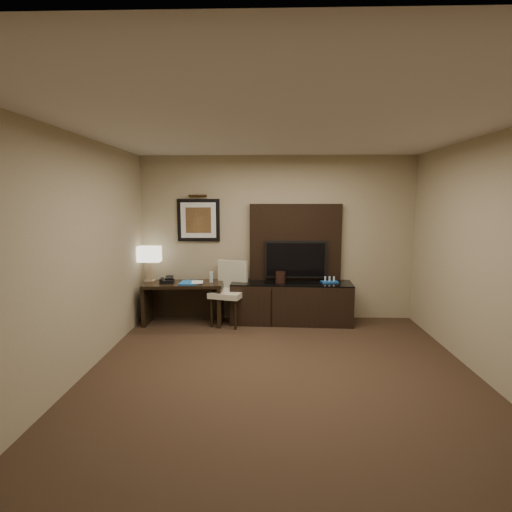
{
  "coord_description": "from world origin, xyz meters",
  "views": [
    {
      "loc": [
        -0.16,
        -4.11,
        1.99
      ],
      "look_at": [
        -0.33,
        1.8,
        1.15
      ],
      "focal_mm": 28.0,
      "sensor_mm": 36.0,
      "label": 1
    }
  ],
  "objects_px": {
    "desk_chair": "(228,293)",
    "tv": "(295,259)",
    "desk_phone": "(167,280)",
    "minibar_tray": "(330,280)",
    "desk": "(184,303)",
    "credenza": "(291,302)",
    "water_bottle": "(211,277)",
    "ice_bucket": "(280,277)",
    "table_lamp": "(150,262)"
  },
  "relations": [
    {
      "from": "credenza",
      "to": "table_lamp",
      "type": "xyz_separation_m",
      "value": [
        -2.3,
        0.02,
        0.64
      ]
    },
    {
      "from": "water_bottle",
      "to": "desk",
      "type": "bearing_deg",
      "value": -171.94
    },
    {
      "from": "credenza",
      "to": "desk_phone",
      "type": "xyz_separation_m",
      "value": [
        -1.99,
        -0.11,
        0.39
      ]
    },
    {
      "from": "water_bottle",
      "to": "ice_bucket",
      "type": "distance_m",
      "value": 1.11
    },
    {
      "from": "table_lamp",
      "to": "desk_phone",
      "type": "distance_m",
      "value": 0.42
    },
    {
      "from": "tv",
      "to": "ice_bucket",
      "type": "bearing_deg",
      "value": -146.27
    },
    {
      "from": "desk_chair",
      "to": "desk_phone",
      "type": "distance_m",
      "value": 1.0
    },
    {
      "from": "tv",
      "to": "desk_phone",
      "type": "relative_size",
      "value": 4.7
    },
    {
      "from": "tv",
      "to": "desk_phone",
      "type": "distance_m",
      "value": 2.09
    },
    {
      "from": "desk",
      "to": "credenza",
      "type": "distance_m",
      "value": 1.73
    },
    {
      "from": "ice_bucket",
      "to": "table_lamp",
      "type": "bearing_deg",
      "value": 178.79
    },
    {
      "from": "tv",
      "to": "ice_bucket",
      "type": "height_order",
      "value": "tv"
    },
    {
      "from": "tv",
      "to": "table_lamp",
      "type": "xyz_separation_m",
      "value": [
        -2.37,
        -0.12,
        -0.04
      ]
    },
    {
      "from": "ice_bucket",
      "to": "desk_phone",
      "type": "bearing_deg",
      "value": -177.21
    },
    {
      "from": "desk",
      "to": "ice_bucket",
      "type": "relative_size",
      "value": 6.85
    },
    {
      "from": "tv",
      "to": "water_bottle",
      "type": "relative_size",
      "value": 5.92
    },
    {
      "from": "ice_bucket",
      "to": "minibar_tray",
      "type": "relative_size",
      "value": 0.7
    },
    {
      "from": "credenza",
      "to": "desk_chair",
      "type": "height_order",
      "value": "desk_chair"
    },
    {
      "from": "desk_chair",
      "to": "desk_phone",
      "type": "relative_size",
      "value": 4.9
    },
    {
      "from": "desk_phone",
      "to": "minibar_tray",
      "type": "bearing_deg",
      "value": -2.31
    },
    {
      "from": "minibar_tray",
      "to": "tv",
      "type": "bearing_deg",
      "value": 167.21
    },
    {
      "from": "minibar_tray",
      "to": "desk",
      "type": "bearing_deg",
      "value": -177.15
    },
    {
      "from": "tv",
      "to": "desk_phone",
      "type": "xyz_separation_m",
      "value": [
        -2.06,
        -0.25,
        -0.3
      ]
    },
    {
      "from": "desk",
      "to": "water_bottle",
      "type": "xyz_separation_m",
      "value": [
        0.44,
        0.06,
        0.42
      ]
    },
    {
      "from": "desk",
      "to": "minibar_tray",
      "type": "distance_m",
      "value": 2.38
    },
    {
      "from": "desk",
      "to": "desk_chair",
      "type": "bearing_deg",
      "value": -7.53
    },
    {
      "from": "minibar_tray",
      "to": "desk_chair",
      "type": "bearing_deg",
      "value": -174.26
    },
    {
      "from": "desk_phone",
      "to": "water_bottle",
      "type": "distance_m",
      "value": 0.7
    },
    {
      "from": "desk",
      "to": "water_bottle",
      "type": "distance_m",
      "value": 0.61
    },
    {
      "from": "tv",
      "to": "credenza",
      "type": "bearing_deg",
      "value": -116.45
    },
    {
      "from": "tv",
      "to": "desk_chair",
      "type": "distance_m",
      "value": 1.23
    },
    {
      "from": "desk_chair",
      "to": "tv",
      "type": "bearing_deg",
      "value": 30.94
    },
    {
      "from": "credenza",
      "to": "desk_phone",
      "type": "height_order",
      "value": "desk_phone"
    },
    {
      "from": "desk_phone",
      "to": "water_bottle",
      "type": "height_order",
      "value": "water_bottle"
    },
    {
      "from": "table_lamp",
      "to": "minibar_tray",
      "type": "xyz_separation_m",
      "value": [
        2.91,
        -0.0,
        -0.26
      ]
    },
    {
      "from": "credenza",
      "to": "minibar_tray",
      "type": "xyz_separation_m",
      "value": [
        0.61,
        0.02,
        0.38
      ]
    },
    {
      "from": "table_lamp",
      "to": "ice_bucket",
      "type": "height_order",
      "value": "table_lamp"
    },
    {
      "from": "table_lamp",
      "to": "minibar_tray",
      "type": "distance_m",
      "value": 2.92
    },
    {
      "from": "desk_phone",
      "to": "ice_bucket",
      "type": "xyz_separation_m",
      "value": [
        1.81,
        0.09,
        0.03
      ]
    },
    {
      "from": "desk",
      "to": "ice_bucket",
      "type": "xyz_separation_m",
      "value": [
        1.55,
        0.07,
        0.42
      ]
    },
    {
      "from": "table_lamp",
      "to": "tv",
      "type": "bearing_deg",
      "value": 2.93
    },
    {
      "from": "tv",
      "to": "minibar_tray",
      "type": "xyz_separation_m",
      "value": [
        0.54,
        -0.12,
        -0.31
      ]
    },
    {
      "from": "desk_chair",
      "to": "water_bottle",
      "type": "height_order",
      "value": "desk_chair"
    },
    {
      "from": "tv",
      "to": "table_lamp",
      "type": "height_order",
      "value": "tv"
    },
    {
      "from": "credenza",
      "to": "water_bottle",
      "type": "distance_m",
      "value": 1.36
    },
    {
      "from": "desk",
      "to": "ice_bucket",
      "type": "height_order",
      "value": "ice_bucket"
    },
    {
      "from": "desk",
      "to": "credenza",
      "type": "relative_size",
      "value": 0.65
    },
    {
      "from": "ice_bucket",
      "to": "tv",
      "type": "bearing_deg",
      "value": 33.73
    },
    {
      "from": "desk",
      "to": "minibar_tray",
      "type": "height_order",
      "value": "minibar_tray"
    },
    {
      "from": "desk",
      "to": "table_lamp",
      "type": "bearing_deg",
      "value": 164.32
    }
  ]
}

